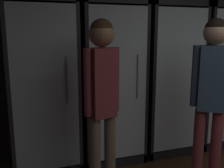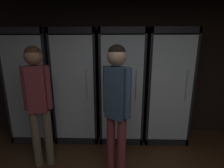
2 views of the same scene
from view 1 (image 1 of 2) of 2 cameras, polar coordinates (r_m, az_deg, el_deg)
The scene contains 7 objects.
wall_back at distance 3.93m, azimuth 14.40°, elevation 8.14°, with size 6.00×0.06×2.80m, color black.
cooler_far_left at distance 3.08m, azimuth -14.74°, elevation -0.68°, with size 0.75×0.58×2.00m.
cooler_left at distance 3.23m, azimuth -0.41°, elevation 0.33°, with size 0.75×0.58×2.00m.
cooler_center at distance 3.56m, azimuth 11.95°, elevation 1.18°, with size 0.75×0.58×2.00m.
cooler_right at distance 4.03m, azimuth 21.87°, elevation 1.63°, with size 0.75×0.58×2.00m.
shopper_near at distance 2.35m, azimuth -2.20°, elevation -1.67°, with size 0.35×0.23×1.71m.
shopper_far at distance 2.70m, azimuth 20.98°, elevation -0.48°, with size 0.34×0.28×1.72m.
Camera 1 is at (-2.13, -0.27, 1.60)m, focal length 41.76 mm.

